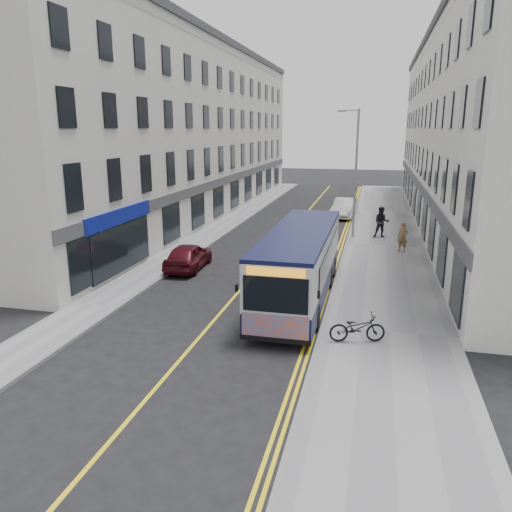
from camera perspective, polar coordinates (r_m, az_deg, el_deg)
The scene contains 17 objects.
ground at distance 19.78m, azimuth -3.57°, elevation -5.92°, with size 140.00×140.00×0.00m, color black.
pavement_east at distance 30.48m, azimuth 14.54°, elevation 1.06°, with size 4.50×64.00×0.12m, color gray.
pavement_west at distance 32.24m, azimuth -5.85°, elevation 2.17°, with size 2.00×64.00×0.12m, color gray.
kerb_east at distance 30.51m, azimuth 10.32°, elevation 1.32°, with size 0.18×64.00×0.13m, color slate.
kerb_west at distance 31.93m, azimuth -4.16°, elevation 2.09°, with size 0.18×64.00×0.13m, color slate.
road_centre_line at distance 30.98m, azimuth 2.92°, elevation 1.61°, with size 0.12×64.00×0.01m, color yellow.
road_dbl_yellow_inner at distance 30.55m, azimuth 9.48°, elevation 1.25°, with size 0.10×64.00×0.01m, color yellow.
road_dbl_yellow_outer at distance 30.54m, azimuth 9.85°, elevation 1.23°, with size 0.10×64.00×0.01m, color yellow.
terrace_east at distance 39.17m, azimuth 22.90°, elevation 12.80°, with size 6.00×46.00×13.00m, color white.
terrace_west at distance 41.34m, azimuth -7.26°, elevation 13.81°, with size 6.00×46.00×13.00m, color silver.
streetlamp at distance 31.83m, azimuth 11.21°, elevation 9.69°, with size 1.32×0.18×8.00m.
city_bus at distance 20.26m, azimuth 5.03°, elevation -0.68°, with size 2.37×10.11×2.93m.
bicycle at distance 16.62m, azimuth 11.50°, elevation -8.04°, with size 0.63×1.81×0.95m, color black.
pedestrian_near at distance 29.07m, azimuth 16.42°, elevation 2.10°, with size 0.61×0.40×1.66m, color brown.
pedestrian_far at distance 32.52m, azimuth 14.15°, elevation 3.78°, with size 0.95×0.74×1.96m, color black.
car_white at distance 40.13m, azimuth 10.09°, elevation 5.42°, with size 1.56×4.46×1.47m, color silver.
car_maroon at distance 25.11m, azimuth -7.74°, elevation 0.00°, with size 1.58×3.92×1.33m, color #480C14.
Camera 1 is at (5.51, -17.71, 6.87)m, focal length 35.00 mm.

